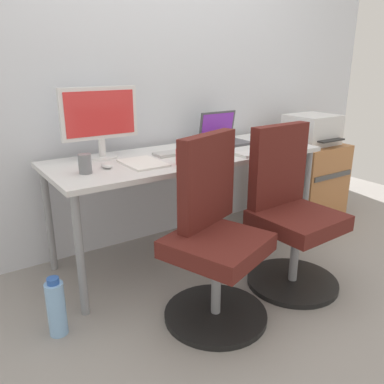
{
  "coord_description": "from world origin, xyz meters",
  "views": [
    {
      "loc": [
        -1.39,
        -2.11,
        1.28
      ],
      "look_at": [
        0.0,
        -0.05,
        0.46
      ],
      "focal_mm": 37.01,
      "sensor_mm": 36.0,
      "label": 1
    }
  ],
  "objects_px": {
    "open_laptop": "(223,136)",
    "coffee_mug": "(183,157)",
    "office_chair_left": "(213,239)",
    "side_cabinet": "(307,180)",
    "office_chair_right": "(290,216)",
    "desktop_monitor": "(100,118)",
    "water_bottle_on_floor": "(56,308)",
    "printer": "(312,129)"
  },
  "relations": [
    {
      "from": "open_laptop",
      "to": "coffee_mug",
      "type": "bearing_deg",
      "value": -148.5
    },
    {
      "from": "office_chair_left",
      "to": "side_cabinet",
      "type": "bearing_deg",
      "value": 24.18
    },
    {
      "from": "office_chair_left",
      "to": "office_chair_right",
      "type": "xyz_separation_m",
      "value": [
        0.56,
        0.0,
        0.0
      ]
    },
    {
      "from": "desktop_monitor",
      "to": "water_bottle_on_floor",
      "type": "bearing_deg",
      "value": -131.66
    },
    {
      "from": "office_chair_right",
      "to": "desktop_monitor",
      "type": "distance_m",
      "value": 1.28
    },
    {
      "from": "desktop_monitor",
      "to": "open_laptop",
      "type": "distance_m",
      "value": 0.93
    },
    {
      "from": "side_cabinet",
      "to": "desktop_monitor",
      "type": "distance_m",
      "value": 1.88
    },
    {
      "from": "desktop_monitor",
      "to": "office_chair_right",
      "type": "bearing_deg",
      "value": -46.48
    },
    {
      "from": "open_laptop",
      "to": "printer",
      "type": "bearing_deg",
      "value": -7.02
    },
    {
      "from": "side_cabinet",
      "to": "open_laptop",
      "type": "bearing_deg",
      "value": 173.04
    },
    {
      "from": "printer",
      "to": "coffee_mug",
      "type": "relative_size",
      "value": 4.35
    },
    {
      "from": "side_cabinet",
      "to": "desktop_monitor",
      "type": "xyz_separation_m",
      "value": [
        -1.76,
        0.16,
        0.65
      ]
    },
    {
      "from": "open_laptop",
      "to": "desktop_monitor",
      "type": "bearing_deg",
      "value": 176.66
    },
    {
      "from": "office_chair_right",
      "to": "side_cabinet",
      "type": "height_order",
      "value": "office_chair_right"
    },
    {
      "from": "office_chair_right",
      "to": "side_cabinet",
      "type": "relative_size",
      "value": 1.5
    },
    {
      "from": "open_laptop",
      "to": "office_chair_left",
      "type": "bearing_deg",
      "value": -130.63
    },
    {
      "from": "office_chair_right",
      "to": "side_cabinet",
      "type": "distance_m",
      "value": 1.19
    },
    {
      "from": "office_chair_left",
      "to": "printer",
      "type": "relative_size",
      "value": 2.35
    },
    {
      "from": "printer",
      "to": "coffee_mug",
      "type": "xyz_separation_m",
      "value": [
        -1.43,
        -0.25,
        0.01
      ]
    },
    {
      "from": "water_bottle_on_floor",
      "to": "coffee_mug",
      "type": "relative_size",
      "value": 3.37
    },
    {
      "from": "office_chair_left",
      "to": "open_laptop",
      "type": "xyz_separation_m",
      "value": [
        0.68,
        0.79,
        0.34
      ]
    },
    {
      "from": "desktop_monitor",
      "to": "coffee_mug",
      "type": "height_order",
      "value": "desktop_monitor"
    },
    {
      "from": "office_chair_right",
      "to": "water_bottle_on_floor",
      "type": "xyz_separation_m",
      "value": [
        -1.31,
        0.26,
        -0.28
      ]
    },
    {
      "from": "printer",
      "to": "office_chair_left",
      "type": "bearing_deg",
      "value": -155.85
    },
    {
      "from": "office_chair_right",
      "to": "coffee_mug",
      "type": "xyz_separation_m",
      "value": [
        -0.47,
        0.43,
        0.33
      ]
    },
    {
      "from": "desktop_monitor",
      "to": "open_laptop",
      "type": "bearing_deg",
      "value": -3.34
    },
    {
      "from": "desktop_monitor",
      "to": "open_laptop",
      "type": "xyz_separation_m",
      "value": [
        0.91,
        -0.05,
        -0.19
      ]
    },
    {
      "from": "side_cabinet",
      "to": "coffee_mug",
      "type": "relative_size",
      "value": 6.81
    },
    {
      "from": "printer",
      "to": "water_bottle_on_floor",
      "type": "distance_m",
      "value": 2.39
    },
    {
      "from": "office_chair_left",
      "to": "desktop_monitor",
      "type": "relative_size",
      "value": 1.96
    },
    {
      "from": "side_cabinet",
      "to": "printer",
      "type": "bearing_deg",
      "value": -90.0
    },
    {
      "from": "side_cabinet",
      "to": "coffee_mug",
      "type": "bearing_deg",
      "value": -169.97
    },
    {
      "from": "office_chair_left",
      "to": "water_bottle_on_floor",
      "type": "relative_size",
      "value": 3.03
    },
    {
      "from": "side_cabinet",
      "to": "printer",
      "type": "height_order",
      "value": "printer"
    },
    {
      "from": "desktop_monitor",
      "to": "open_laptop",
      "type": "height_order",
      "value": "desktop_monitor"
    },
    {
      "from": "open_laptop",
      "to": "water_bottle_on_floor",
      "type": "bearing_deg",
      "value": -159.86
    },
    {
      "from": "office_chair_right",
      "to": "desktop_monitor",
      "type": "relative_size",
      "value": 1.96
    },
    {
      "from": "side_cabinet",
      "to": "printer",
      "type": "distance_m",
      "value": 0.43
    },
    {
      "from": "office_chair_left",
      "to": "printer",
      "type": "distance_m",
      "value": 1.71
    },
    {
      "from": "office_chair_right",
      "to": "open_laptop",
      "type": "height_order",
      "value": "office_chair_right"
    },
    {
      "from": "office_chair_left",
      "to": "water_bottle_on_floor",
      "type": "distance_m",
      "value": 0.84
    },
    {
      "from": "printer",
      "to": "side_cabinet",
      "type": "bearing_deg",
      "value": 90.0
    }
  ]
}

